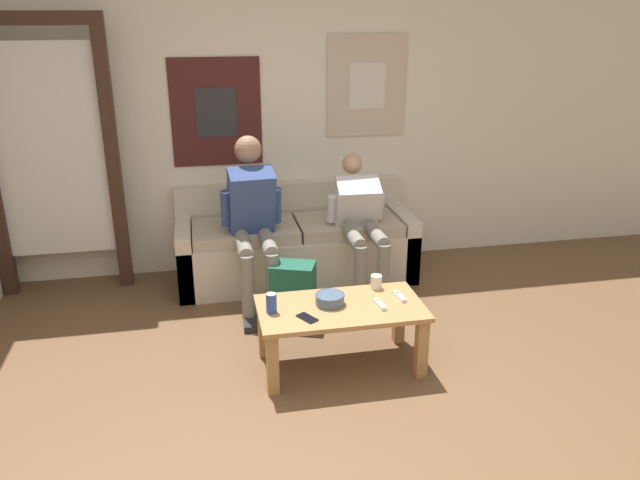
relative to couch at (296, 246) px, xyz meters
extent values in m
plane|color=brown|center=(-0.27, -2.32, -0.28)|extent=(18.00, 18.00, 0.00)
cube|color=silver|center=(-0.27, 0.37, 0.99)|extent=(10.00, 0.05, 2.55)
cube|color=#471E1E|center=(-0.59, 0.33, 1.08)|extent=(0.73, 0.01, 0.87)
cube|color=#2D2D33|center=(-0.59, 0.33, 1.08)|extent=(0.33, 0.01, 0.39)
cube|color=beige|center=(0.68, 0.33, 1.27)|extent=(0.69, 0.01, 0.84)
cube|color=silver|center=(0.68, 0.33, 1.27)|extent=(0.31, 0.01, 0.38)
cube|color=#382319|center=(-1.41, 0.14, 0.74)|extent=(0.10, 0.10, 2.05)
cube|color=#382319|center=(-1.86, 0.14, 1.82)|extent=(1.00, 0.10, 0.10)
cube|color=silver|center=(-1.86, 0.16, 0.84)|extent=(0.82, 0.02, 1.64)
cube|color=beige|center=(0.00, 0.28, 0.10)|extent=(1.95, 0.13, 0.77)
cube|color=beige|center=(0.00, -0.08, -0.07)|extent=(1.95, 0.60, 0.42)
cube|color=beige|center=(-0.92, -0.08, -0.01)|extent=(0.12, 0.60, 0.54)
cube|color=beige|center=(0.92, -0.08, -0.01)|extent=(0.12, 0.60, 0.54)
cube|color=#B2A38E|center=(-0.43, -0.08, 0.19)|extent=(0.84, 0.56, 0.10)
cube|color=#B2A38E|center=(0.43, -0.08, 0.19)|extent=(0.84, 0.56, 0.10)
cube|color=#B27F4C|center=(0.05, -1.45, 0.13)|extent=(1.04, 0.55, 0.03)
cube|color=#B27F4C|center=(-0.42, -1.23, -0.09)|extent=(0.07, 0.07, 0.39)
cube|color=#B27F4C|center=(0.51, -1.23, -0.09)|extent=(0.07, 0.07, 0.39)
cube|color=#B27F4C|center=(-0.42, -1.67, -0.09)|extent=(0.07, 0.07, 0.39)
cube|color=#B27F4C|center=(0.51, -1.67, -0.09)|extent=(0.07, 0.07, 0.39)
cylinder|color=gray|center=(-0.47, -0.53, 0.24)|extent=(0.11, 0.41, 0.11)
cylinder|color=gray|center=(-0.47, -0.73, -0.01)|extent=(0.10, 0.10, 0.49)
cube|color=#232328|center=(-0.47, -0.80, -0.26)|extent=(0.11, 0.25, 0.05)
cylinder|color=gray|center=(-0.29, -0.53, 0.24)|extent=(0.11, 0.41, 0.11)
cylinder|color=gray|center=(-0.29, -0.73, -0.01)|extent=(0.10, 0.10, 0.49)
cube|color=#232328|center=(-0.29, -0.80, -0.26)|extent=(0.11, 0.25, 0.05)
cube|color=#33477F|center=(-0.38, -0.25, 0.48)|extent=(0.36, 0.37, 0.56)
sphere|color=#9E7556|center=(-0.38, -0.15, 0.87)|extent=(0.21, 0.21, 0.21)
cylinder|color=#33477F|center=(-0.58, -0.24, 0.44)|extent=(0.08, 0.12, 0.29)
cylinder|color=#33477F|center=(-0.19, -0.24, 0.44)|extent=(0.08, 0.12, 0.29)
cylinder|color=gray|center=(0.37, -0.52, 0.24)|extent=(0.11, 0.39, 0.11)
cylinder|color=gray|center=(0.37, -0.71, -0.01)|extent=(0.10, 0.10, 0.49)
cube|color=#232328|center=(0.37, -0.78, -0.26)|extent=(0.11, 0.25, 0.05)
cylinder|color=gray|center=(0.55, -0.52, 0.24)|extent=(0.11, 0.39, 0.11)
cylinder|color=gray|center=(0.55, -0.71, -0.01)|extent=(0.10, 0.10, 0.49)
cube|color=#232328|center=(0.55, -0.78, -0.26)|extent=(0.11, 0.25, 0.05)
cube|color=silver|center=(0.46, -0.23, 0.42)|extent=(0.36, 0.40, 0.46)
sphere|color=tan|center=(0.46, -0.08, 0.70)|extent=(0.17, 0.17, 0.17)
cylinder|color=silver|center=(0.27, -0.21, 0.38)|extent=(0.08, 0.13, 0.23)
cylinder|color=silver|center=(0.65, -0.21, 0.38)|extent=(0.08, 0.13, 0.23)
cube|color=#1E5642|center=(-0.15, -0.78, -0.06)|extent=(0.37, 0.31, 0.45)
cube|color=#1E5642|center=(-0.18, -0.87, -0.16)|extent=(0.23, 0.15, 0.20)
cylinder|color=#475B75|center=(-0.01, -1.41, 0.17)|extent=(0.18, 0.18, 0.07)
torus|color=#475B75|center=(-0.01, -1.41, 0.20)|extent=(0.19, 0.19, 0.02)
cylinder|color=silver|center=(0.34, -1.24, 0.19)|extent=(0.08, 0.08, 0.09)
cylinder|color=black|center=(0.34, -1.24, 0.24)|extent=(0.00, 0.00, 0.01)
cylinder|color=#28479E|center=(-0.39, -1.44, 0.20)|extent=(0.07, 0.07, 0.12)
cylinder|color=silver|center=(-0.39, -1.44, 0.26)|extent=(0.06, 0.06, 0.00)
cube|color=white|center=(0.44, -1.42, 0.15)|extent=(0.05, 0.15, 0.02)
cylinder|color=#333842|center=(0.44, -1.38, 0.17)|extent=(0.01, 0.01, 0.00)
cube|color=white|center=(0.29, -1.50, 0.15)|extent=(0.05, 0.15, 0.02)
cylinder|color=#333842|center=(0.28, -1.47, 0.17)|extent=(0.01, 0.01, 0.00)
cube|color=black|center=(-0.19, -1.57, 0.15)|extent=(0.13, 0.15, 0.01)
cube|color=black|center=(-0.19, -1.57, 0.15)|extent=(0.11, 0.14, 0.00)
camera|label=1|loc=(-0.78, -4.85, 1.89)|focal=35.00mm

